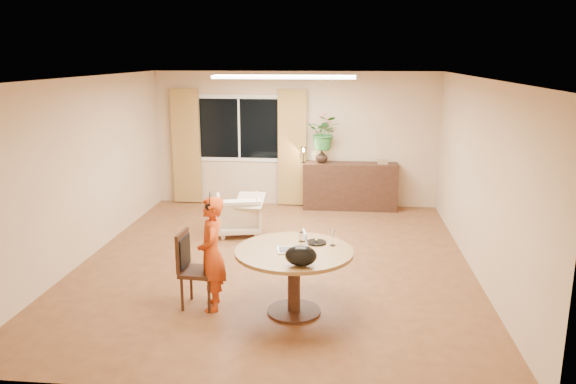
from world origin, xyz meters
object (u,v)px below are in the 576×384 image
Objects in this scene: dining_chair at (199,270)px; sideboard at (350,186)px; child at (212,254)px; armchair at (239,214)px; dining_table at (294,263)px.

dining_chair is 4.88m from sideboard.
dining_chair is 0.68× the size of child.
dining_chair reaches higher than sideboard.
child is 2.84m from armchair.
child is 0.75× the size of sideboard.
dining_table is at bearing 0.21° from dining_chair.
dining_table is 3.10m from armchair.
armchair is 0.40× the size of sideboard.
armchair is (-0.22, 2.81, -0.34)m from child.
child is at bearing 177.82° from dining_table.
dining_chair is 1.26× the size of armchair.
dining_table reaches higher than armchair.
child is at bearing -6.24° from dining_chair.
sideboard is (0.67, 4.60, -0.15)m from dining_table.
dining_table is 4.66m from sideboard.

